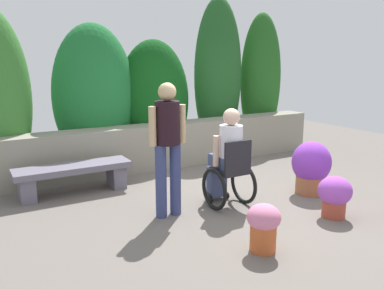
% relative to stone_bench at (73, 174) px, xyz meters
% --- Properties ---
extents(ground_plane, '(12.65, 12.65, 0.00)m').
position_rel_stone_bench_xyz_m(ground_plane, '(1.86, -1.44, -0.29)').
color(ground_plane, '#675F59').
extents(stone_retaining_wall, '(6.37, 0.47, 0.80)m').
position_rel_stone_bench_xyz_m(stone_retaining_wall, '(1.86, 0.66, 0.11)').
color(stone_retaining_wall, gray).
rests_on(stone_retaining_wall, ground).
extents(hedge_backdrop, '(6.58, 1.13, 3.19)m').
position_rel_stone_bench_xyz_m(hedge_backdrop, '(1.74, 1.30, 1.06)').
color(hedge_backdrop, '#36762E').
rests_on(hedge_backdrop, ground).
extents(stone_bench, '(1.66, 0.46, 0.43)m').
position_rel_stone_bench_xyz_m(stone_bench, '(0.00, 0.00, 0.00)').
color(stone_bench, slate).
rests_on(stone_bench, ground).
extents(person_in_wheelchair, '(0.53, 0.66, 1.33)m').
position_rel_stone_bench_xyz_m(person_in_wheelchair, '(1.68, -1.53, 0.33)').
color(person_in_wheelchair, black).
rests_on(person_in_wheelchair, ground).
extents(person_standing_companion, '(0.49, 0.30, 1.68)m').
position_rel_stone_bench_xyz_m(person_standing_companion, '(0.83, -1.45, 0.68)').
color(person_standing_companion, navy).
rests_on(person_standing_companion, ground).
extents(flower_pot_purple_near, '(0.57, 0.57, 0.78)m').
position_rel_stone_bench_xyz_m(flower_pot_purple_near, '(3.02, -1.73, 0.11)').
color(flower_pot_purple_near, '#A45F3D').
rests_on(flower_pot_purple_near, ground).
extents(flower_pot_terracotta_by_wall, '(0.42, 0.42, 0.53)m').
position_rel_stone_bench_xyz_m(flower_pot_terracotta_by_wall, '(2.61, -2.53, -0.00)').
color(flower_pot_terracotta_by_wall, '#A84432').
rests_on(flower_pot_terracotta_by_wall, ground).
extents(flower_pot_small_foreground, '(0.35, 0.35, 0.51)m').
position_rel_stone_bench_xyz_m(flower_pot_small_foreground, '(1.25, -2.79, -0.00)').
color(flower_pot_small_foreground, '#BD5529').
rests_on(flower_pot_small_foreground, ground).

